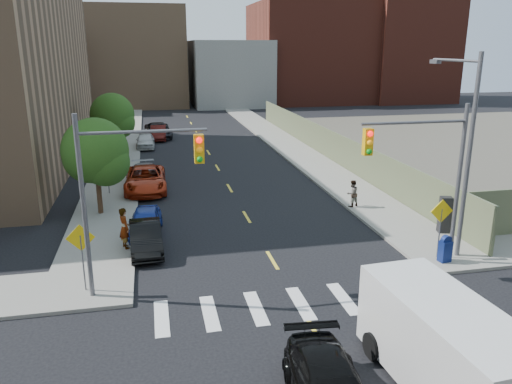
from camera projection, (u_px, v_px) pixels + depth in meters
name	position (u px, v px, depth m)	size (l,w,h in m)	color
ground	(337.00, 369.00, 14.78)	(160.00, 160.00, 0.00)	black
sidewalk_nw	(124.00, 137.00, 52.14)	(3.50, 73.00, 0.15)	gray
sidewalk_ne	(268.00, 131.00, 55.25)	(3.50, 73.00, 0.15)	gray
fence_north	(325.00, 143.00, 42.62)	(0.12, 44.00, 2.50)	#535C40
gravel_lot	(497.00, 144.00, 48.53)	(36.00, 42.00, 0.06)	#595447
bg_bldg_west	(30.00, 68.00, 74.35)	(14.00, 18.00, 12.00)	#592319
bg_bldg_midwest	(139.00, 57.00, 79.01)	(14.00, 16.00, 15.00)	#8C6B4C
bg_bldg_center	(229.00, 73.00, 80.65)	(12.00, 16.00, 10.00)	gray
bg_bldg_east	(308.00, 53.00, 84.48)	(18.00, 18.00, 16.00)	#592319
bg_bldg_fareast	(401.00, 47.00, 85.53)	(14.00, 16.00, 18.00)	#592319
smokestack	(425.00, 16.00, 84.93)	(1.80, 1.80, 28.00)	#8C6B4C
signal_nw	(125.00, 181.00, 17.93)	(4.59, 0.30, 7.00)	#59595E
signal_ne	(427.00, 165.00, 20.33)	(4.59, 0.30, 7.00)	#59595E
streetlight_ne	(465.00, 142.00, 21.42)	(0.25, 3.70, 9.00)	#59595E
warn_sign_nw	(81.00, 245.00, 18.75)	(1.06, 0.06, 2.83)	#59595E
warn_sign_ne	(441.00, 218.00, 21.76)	(1.06, 0.06, 2.83)	#59595E
warn_sign_midwest	(107.00, 165.00, 31.41)	(1.06, 0.06, 2.83)	#59595E
tree_west_near	(96.00, 155.00, 27.24)	(3.66, 3.64, 5.52)	#332114
tree_west_far	(112.00, 118.00, 41.32)	(3.66, 3.64, 5.52)	#332114
parked_car_blue	(146.00, 222.00, 25.22)	(1.56, 3.88, 1.32)	navy
parked_car_black	(146.00, 237.00, 23.15)	(1.42, 4.07, 1.34)	black
parked_car_red	(145.00, 179.00, 32.70)	(2.63, 5.69, 1.58)	#AA2C11
parked_car_silver	(146.00, 175.00, 34.30)	(1.87, 4.59, 1.33)	#A1A2A9
parked_car_white	(145.00, 141.00, 46.55)	(1.66, 4.11, 1.40)	silver
parked_car_maroon	(158.00, 133.00, 50.70)	(1.51, 4.34, 1.43)	#43100D
parked_car_grey	(158.00, 130.00, 51.74)	(2.53, 5.48, 1.52)	black
cargo_van	(442.00, 343.00, 13.62)	(2.73, 5.97, 2.67)	silver
mailbox	(445.00, 249.00, 21.65)	(0.55, 0.45, 1.21)	navy
payphone	(445.00, 215.00, 24.99)	(0.55, 0.45, 1.85)	black
pedestrian_west	(124.00, 228.00, 23.02)	(0.71, 0.47, 1.94)	gray
pedestrian_east	(352.00, 193.00, 29.02)	(0.77, 0.60, 1.59)	gray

